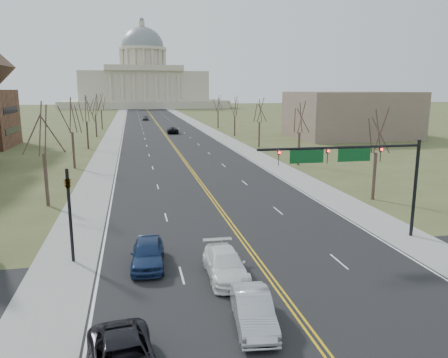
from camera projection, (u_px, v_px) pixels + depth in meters
name	position (u px, v px, depth m)	size (l,w,h in m)	color
road	(160.00, 127.00, 122.47)	(20.00, 380.00, 0.01)	black
cross_road	(286.00, 298.00, 22.81)	(120.00, 14.00, 0.01)	black
sidewalk_left	(116.00, 128.00, 120.07)	(4.00, 380.00, 0.03)	gray
sidewalk_right	(202.00, 127.00, 124.87)	(4.00, 380.00, 0.03)	gray
center_line	(160.00, 127.00, 122.47)	(0.42, 380.00, 0.01)	gold
edge_line_left	(124.00, 128.00, 120.51)	(0.15, 380.00, 0.01)	silver
edge_line_right	(194.00, 127.00, 124.43)	(0.15, 380.00, 0.01)	silver
capitol	(144.00, 82.00, 253.65)	(90.00, 60.00, 50.00)	#C1B3A1
signal_mast	(353.00, 162.00, 30.31)	(12.12, 0.44, 7.20)	black
signal_left	(69.00, 205.00, 26.94)	(0.32, 0.36, 6.00)	black
tree_r_0	(377.00, 133.00, 41.82)	(3.74, 3.74, 8.50)	#3D2B24
tree_l_0	(42.00, 132.00, 39.38)	(3.96, 3.96, 9.00)	#3D2B24
tree_r_1	(300.00, 119.00, 60.99)	(3.74, 3.74, 8.50)	#3D2B24
tree_l_1	(71.00, 117.00, 58.54)	(3.96, 3.96, 9.00)	#3D2B24
tree_r_2	(260.00, 112.00, 80.16)	(3.74, 3.74, 8.50)	#3D2B24
tree_l_2	(86.00, 110.00, 77.71)	(3.96, 3.96, 9.00)	#3D2B24
tree_r_3	(235.00, 107.00, 99.32)	(3.74, 3.74, 8.50)	#3D2B24
tree_l_3	(95.00, 106.00, 96.87)	(3.96, 3.96, 9.00)	#3D2B24
tree_r_4	(218.00, 104.00, 118.49)	(3.74, 3.74, 8.50)	#3D2B24
tree_l_4	(101.00, 103.00, 116.04)	(3.96, 3.96, 9.00)	#3D2B24
bldg_right_mass	(350.00, 115.00, 96.87)	(25.00, 20.00, 10.00)	#6A5A4B
car_sb_inner_lead	(253.00, 310.00, 20.01)	(1.65, 4.74, 1.56)	#ABADB4
car_sb_inner_second	(225.00, 264.00, 25.25)	(2.16, 5.32, 1.54)	white
car_sb_outer_second	(148.00, 253.00, 26.81)	(1.98, 4.93, 1.68)	navy
car_far_nb	(173.00, 130.00, 105.84)	(2.60, 5.64, 1.57)	black
car_far_sb	(146.00, 118.00, 148.82)	(1.83, 4.55, 1.55)	#414448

